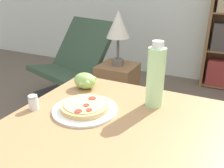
{
  "coord_description": "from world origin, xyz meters",
  "views": [
    {
      "loc": [
        0.2,
        -0.7,
        1.23
      ],
      "look_at": [
        -0.23,
        0.19,
        0.82
      ],
      "focal_mm": 38.0,
      "sensor_mm": 36.0,
      "label": 1
    }
  ],
  "objects_px": {
    "pizza_on_plate": "(85,108)",
    "salt_shaker": "(33,102)",
    "drink_bottle": "(156,77)",
    "side_table": "(118,91)",
    "lounge_chair_near": "(73,76)",
    "grape_bunch": "(85,81)",
    "table_lamp": "(118,27)"
  },
  "relations": [
    {
      "from": "drink_bottle",
      "to": "lounge_chair_near",
      "type": "height_order",
      "value": "drink_bottle"
    },
    {
      "from": "drink_bottle",
      "to": "table_lamp",
      "type": "xyz_separation_m",
      "value": [
        -0.64,
        1.03,
        0.0
      ]
    },
    {
      "from": "side_table",
      "to": "table_lamp",
      "type": "xyz_separation_m",
      "value": [
        0.0,
        0.0,
        0.62
      ]
    },
    {
      "from": "salt_shaker",
      "to": "side_table",
      "type": "bearing_deg",
      "value": 99.19
    },
    {
      "from": "side_table",
      "to": "grape_bunch",
      "type": "bearing_deg",
      "value": -74.11
    },
    {
      "from": "grape_bunch",
      "to": "drink_bottle",
      "type": "bearing_deg",
      "value": -4.06
    },
    {
      "from": "grape_bunch",
      "to": "table_lamp",
      "type": "relative_size",
      "value": 0.23
    },
    {
      "from": "pizza_on_plate",
      "to": "table_lamp",
      "type": "height_order",
      "value": "table_lamp"
    },
    {
      "from": "salt_shaker",
      "to": "grape_bunch",
      "type": "bearing_deg",
      "value": 74.07
    },
    {
      "from": "salt_shaker",
      "to": "lounge_chair_near",
      "type": "distance_m",
      "value": 1.68
    },
    {
      "from": "lounge_chair_near",
      "to": "table_lamp",
      "type": "xyz_separation_m",
      "value": [
        0.6,
        -0.11,
        0.6
      ]
    },
    {
      "from": "pizza_on_plate",
      "to": "drink_bottle",
      "type": "relative_size",
      "value": 0.96
    },
    {
      "from": "grape_bunch",
      "to": "table_lamp",
      "type": "xyz_separation_m",
      "value": [
        -0.29,
        1.0,
        0.09
      ]
    },
    {
      "from": "pizza_on_plate",
      "to": "lounge_chair_near",
      "type": "xyz_separation_m",
      "value": [
        -1.01,
        1.31,
        -0.48
      ]
    },
    {
      "from": "grape_bunch",
      "to": "salt_shaker",
      "type": "relative_size",
      "value": 1.89
    },
    {
      "from": "grape_bunch",
      "to": "side_table",
      "type": "bearing_deg",
      "value": 105.89
    },
    {
      "from": "pizza_on_plate",
      "to": "salt_shaker",
      "type": "bearing_deg",
      "value": -158.26
    },
    {
      "from": "grape_bunch",
      "to": "lounge_chair_near",
      "type": "relative_size",
      "value": 0.12
    },
    {
      "from": "salt_shaker",
      "to": "table_lamp",
      "type": "distance_m",
      "value": 1.3
    },
    {
      "from": "grape_bunch",
      "to": "pizza_on_plate",
      "type": "bearing_deg",
      "value": -58.77
    },
    {
      "from": "salt_shaker",
      "to": "table_lamp",
      "type": "height_order",
      "value": "table_lamp"
    },
    {
      "from": "grape_bunch",
      "to": "drink_bottle",
      "type": "relative_size",
      "value": 0.41
    },
    {
      "from": "grape_bunch",
      "to": "salt_shaker",
      "type": "bearing_deg",
      "value": -105.93
    },
    {
      "from": "grape_bunch",
      "to": "lounge_chair_near",
      "type": "xyz_separation_m",
      "value": [
        -0.89,
        1.11,
        -0.51
      ]
    },
    {
      "from": "pizza_on_plate",
      "to": "grape_bunch",
      "type": "relative_size",
      "value": 2.32
    },
    {
      "from": "pizza_on_plate",
      "to": "salt_shaker",
      "type": "distance_m",
      "value": 0.21
    },
    {
      "from": "drink_bottle",
      "to": "side_table",
      "type": "relative_size",
      "value": 0.51
    },
    {
      "from": "salt_shaker",
      "to": "lounge_chair_near",
      "type": "xyz_separation_m",
      "value": [
        -0.81,
        1.39,
        -0.5
      ]
    },
    {
      "from": "pizza_on_plate",
      "to": "lounge_chair_near",
      "type": "bearing_deg",
      "value": 127.52
    },
    {
      "from": "grape_bunch",
      "to": "side_table",
      "type": "xyz_separation_m",
      "value": [
        -0.29,
        1.0,
        -0.52
      ]
    },
    {
      "from": "grape_bunch",
      "to": "table_lamp",
      "type": "height_order",
      "value": "table_lamp"
    },
    {
      "from": "pizza_on_plate",
      "to": "grape_bunch",
      "type": "xyz_separation_m",
      "value": [
        -0.12,
        0.2,
        0.02
      ]
    }
  ]
}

